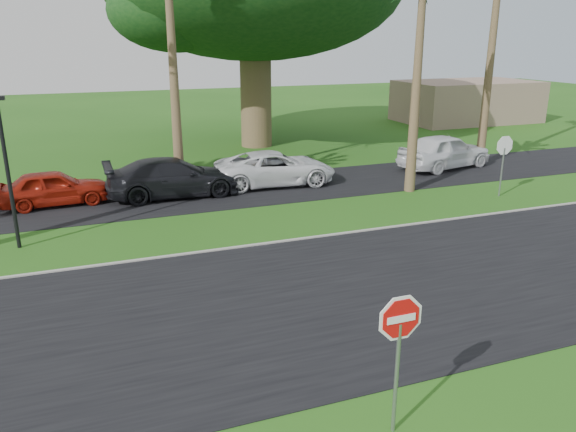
# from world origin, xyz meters

# --- Properties ---
(ground) EXTENTS (120.00, 120.00, 0.00)m
(ground) POSITION_xyz_m (0.00, 0.00, 0.00)
(ground) COLOR #215214
(ground) RESTS_ON ground
(road) EXTENTS (120.00, 8.00, 0.02)m
(road) POSITION_xyz_m (0.00, 2.00, 0.01)
(road) COLOR black
(road) RESTS_ON ground
(parking_strip) EXTENTS (120.00, 5.00, 0.02)m
(parking_strip) POSITION_xyz_m (0.00, 12.50, 0.01)
(parking_strip) COLOR black
(parking_strip) RESTS_ON ground
(curb) EXTENTS (120.00, 0.12, 0.06)m
(curb) POSITION_xyz_m (0.00, 6.05, 0.03)
(curb) COLOR gray
(curb) RESTS_ON ground
(stop_sign_near) EXTENTS (1.05, 0.07, 2.62)m
(stop_sign_near) POSITION_xyz_m (0.50, -3.00, 1.77)
(stop_sign_near) COLOR gray
(stop_sign_near) RESTS_ON ground
(stop_sign_far) EXTENTS (1.05, 0.07, 2.62)m
(stop_sign_far) POSITION_xyz_m (12.00, 8.00, 1.77)
(stop_sign_far) COLOR gray
(stop_sign_far) RESTS_ON ground
(streetlight_right) EXTENTS (0.45, 0.25, 4.64)m
(streetlight_right) POSITION_xyz_m (-6.00, 8.50, 2.65)
(streetlight_right) COLOR black
(streetlight_right) RESTS_ON ground
(building_far) EXTENTS (10.00, 6.00, 3.00)m
(building_far) POSITION_xyz_m (24.00, 26.00, 1.50)
(building_far) COLOR gray
(building_far) RESTS_ON ground
(car_red) EXTENTS (4.15, 1.91, 1.38)m
(car_red) POSITION_xyz_m (-5.02, 12.98, 0.69)
(car_red) COLOR #9B1A0C
(car_red) RESTS_ON ground
(car_dark) EXTENTS (5.38, 2.20, 1.56)m
(car_dark) POSITION_xyz_m (-0.49, 12.64, 0.78)
(car_dark) COLOR black
(car_dark) RESTS_ON ground
(car_minivan) EXTENTS (5.42, 2.79, 1.46)m
(car_minivan) POSITION_xyz_m (4.02, 12.96, 0.73)
(car_minivan) COLOR white
(car_minivan) RESTS_ON ground
(car_pickup) EXTENTS (5.32, 3.02, 1.71)m
(car_pickup) POSITION_xyz_m (12.87, 13.05, 0.85)
(car_pickup) COLOR white
(car_pickup) RESTS_ON ground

